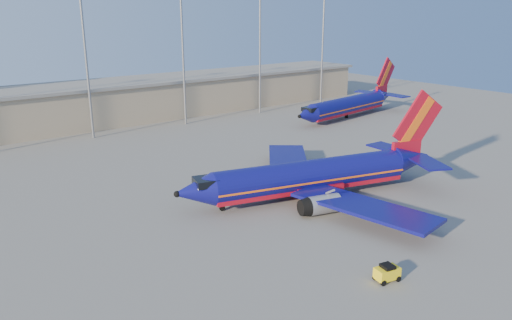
{
  "coord_description": "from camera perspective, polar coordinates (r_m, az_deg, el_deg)",
  "views": [
    {
      "loc": [
        -36.46,
        -45.44,
        23.18
      ],
      "look_at": [
        2.39,
        5.08,
        4.0
      ],
      "focal_mm": 35.0,
      "sensor_mm": 36.0,
      "label": 1
    }
  ],
  "objects": [
    {
      "name": "terminal_building",
      "position": [
        114.95,
        -13.28,
        6.86
      ],
      "size": [
        122.0,
        16.0,
        8.5
      ],
      "color": "gray",
      "rests_on": "ground"
    },
    {
      "name": "aircraft_second",
      "position": [
        114.43,
        10.63,
        6.23
      ],
      "size": [
        36.48,
        14.12,
        12.39
      ],
      "rotation": [
        0.0,
        0.0,
        0.14
      ],
      "color": "navy",
      "rests_on": "ground"
    },
    {
      "name": "ground",
      "position": [
        62.7,
        1.1,
        -4.95
      ],
      "size": [
        220.0,
        220.0,
        0.0
      ],
      "primitive_type": "plane",
      "color": "slate",
      "rests_on": "ground"
    },
    {
      "name": "light_mast_row",
      "position": [
        100.55,
        -13.5,
        13.1
      ],
      "size": [
        101.6,
        1.6,
        28.65
      ],
      "color": "gray",
      "rests_on": "ground"
    },
    {
      "name": "baggage_tug",
      "position": [
        46.91,
        14.75,
        -12.33
      ],
      "size": [
        2.42,
        1.75,
        1.58
      ],
      "rotation": [
        0.0,
        0.0,
        -0.21
      ],
      "color": "yellow",
      "rests_on": "ground"
    },
    {
      "name": "aircraft_main",
      "position": [
        64.6,
        6.92,
        -1.8
      ],
      "size": [
        37.46,
        35.56,
        12.93
      ],
      "rotation": [
        0.0,
        0.0,
        -0.26
      ],
      "color": "navy",
      "rests_on": "ground"
    }
  ]
}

